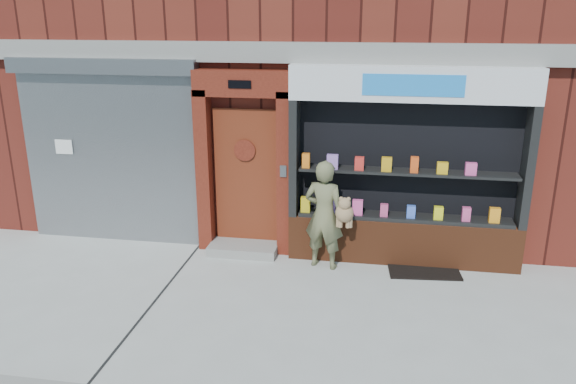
# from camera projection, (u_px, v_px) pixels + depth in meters

# --- Properties ---
(ground) EXTENTS (80.00, 80.00, 0.00)m
(ground) POSITION_uv_depth(u_px,v_px,m) (268.00, 309.00, 7.36)
(ground) COLOR #9E9E99
(ground) RESTS_ON ground
(shutter_bay) EXTENTS (3.10, 0.30, 3.04)m
(shutter_bay) POSITION_uv_depth(u_px,v_px,m) (110.00, 141.00, 9.12)
(shutter_bay) COLOR gray
(shutter_bay) RESTS_ON ground
(red_door_bay) EXTENTS (1.52, 0.58, 2.90)m
(red_door_bay) POSITION_uv_depth(u_px,v_px,m) (244.00, 163.00, 8.78)
(red_door_bay) COLOR #4A150C
(red_door_bay) RESTS_ON ground
(pharmacy_bay) EXTENTS (3.50, 0.41, 3.00)m
(pharmacy_bay) POSITION_uv_depth(u_px,v_px,m) (406.00, 177.00, 8.37)
(pharmacy_bay) COLOR brown
(pharmacy_bay) RESTS_ON ground
(woman) EXTENTS (0.79, 0.53, 1.67)m
(woman) POSITION_uv_depth(u_px,v_px,m) (325.00, 215.00, 8.34)
(woman) COLOR #686945
(woman) RESTS_ON ground
(doormat) EXTENTS (1.11, 0.82, 0.03)m
(doormat) POSITION_uv_depth(u_px,v_px,m) (423.00, 269.00, 8.49)
(doormat) COLOR black
(doormat) RESTS_ON ground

